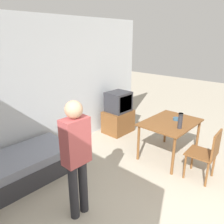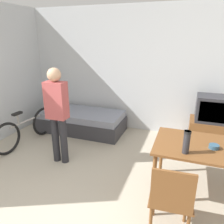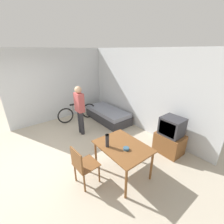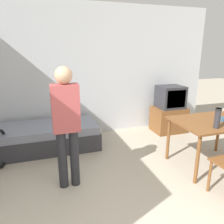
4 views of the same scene
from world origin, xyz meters
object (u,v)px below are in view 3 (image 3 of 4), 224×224
at_px(wooden_chair, 82,164).
at_px(person_standing, 80,107).
at_px(daybed, 108,115).
at_px(thermos_flask, 107,140).
at_px(bicycle, 78,113).
at_px(dining_table, 123,149).
at_px(tv, 170,137).
at_px(mate_bowl, 126,149).

xyz_separation_m(wooden_chair, person_standing, (-1.92, 0.95, 0.42)).
xyz_separation_m(daybed, thermos_flask, (2.27, -1.71, 0.68)).
bearing_deg(person_standing, daybed, 101.50).
bearing_deg(daybed, wooden_chair, -46.07).
relative_size(daybed, bicycle, 1.23).
bearing_deg(dining_table, bicycle, 171.47).
height_order(tv, thermos_flask, tv).
height_order(person_standing, mate_bowl, person_standing).
height_order(wooden_chair, bicycle, wooden_chair).
height_order(dining_table, bicycle, dining_table).
xyz_separation_m(wooden_chair, bicycle, (-2.92, 1.31, -0.20)).
relative_size(wooden_chair, bicycle, 0.58).
relative_size(wooden_chair, person_standing, 0.56).
distance_m(bicycle, person_standing, 1.24).
bearing_deg(wooden_chair, bicycle, 155.78).
height_order(tv, person_standing, person_standing).
distance_m(tv, wooden_chair, 2.41).
bearing_deg(thermos_flask, dining_table, 56.34).
relative_size(tv, thermos_flask, 3.63).
xyz_separation_m(dining_table, person_standing, (-2.19, 0.12, 0.28)).
bearing_deg(tv, mate_bowl, -92.48).
bearing_deg(person_standing, dining_table, -3.10).
height_order(bicycle, thermos_flask, thermos_flask).
height_order(daybed, wooden_chair, wooden_chair).
xyz_separation_m(dining_table, mate_bowl, (0.15, -0.04, 0.11)).
height_order(bicycle, mate_bowl, mate_bowl).
xyz_separation_m(tv, thermos_flask, (-0.40, -1.80, 0.43)).
bearing_deg(dining_table, thermos_flask, -123.66).
relative_size(dining_table, wooden_chair, 1.28).
height_order(tv, wooden_chair, tv).
distance_m(daybed, thermos_flask, 2.92).
bearing_deg(tv, daybed, -177.99).
bearing_deg(bicycle, person_standing, -19.74).
relative_size(bicycle, mate_bowl, 12.82).
xyz_separation_m(dining_table, bicycle, (-3.19, 0.48, -0.34)).
relative_size(tv, person_standing, 0.64).
relative_size(bicycle, thermos_flask, 5.47).
bearing_deg(tv, dining_table, -97.96).
bearing_deg(bicycle, mate_bowl, -8.83).
bearing_deg(bicycle, thermos_flask, -14.05).
bearing_deg(tv, bicycle, -162.93).
height_order(dining_table, mate_bowl, mate_bowl).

